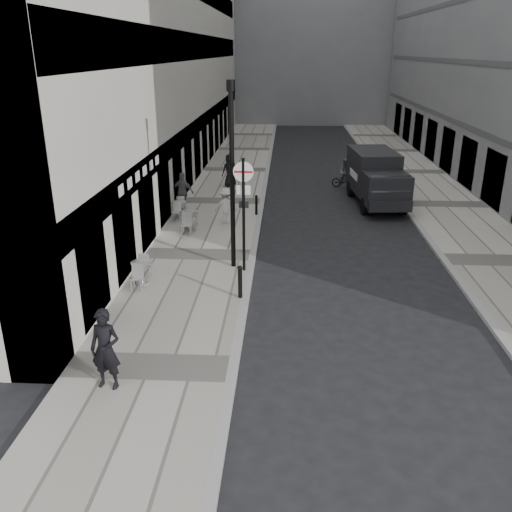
{
  "coord_description": "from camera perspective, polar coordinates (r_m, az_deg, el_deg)",
  "views": [
    {
      "loc": [
        1.17,
        -8.35,
        7.23
      ],
      "look_at": [
        0.32,
        6.91,
        1.4
      ],
      "focal_mm": 38.0,
      "sensor_mm": 36.0,
      "label": 1
    }
  ],
  "objects": [
    {
      "name": "ground",
      "position": [
        11.11,
        -3.87,
        -19.78
      ],
      "size": [
        120.0,
        120.0,
        0.0
      ],
      "primitive_type": "plane",
      "color": "black",
      "rests_on": "ground"
    },
    {
      "name": "sidewalk",
      "position": [
        27.5,
        -3.56,
        5.73
      ],
      "size": [
        4.0,
        60.0,
        0.12
      ],
      "primitive_type": "cube",
      "color": "#ADA69C",
      "rests_on": "ground"
    },
    {
      "name": "far_sidewalk",
      "position": [
        28.41,
        19.15,
        5.1
      ],
      "size": [
        4.0,
        60.0,
        0.12
      ],
      "primitive_type": "cube",
      "color": "#ADA69C",
      "rests_on": "ground"
    },
    {
      "name": "building_left",
      "position": [
        33.68,
        -9.95,
        23.61
      ],
      "size": [
        4.0,
        45.0,
        18.0
      ],
      "primitive_type": "cube",
      "color": "beige",
      "rests_on": "ground"
    },
    {
      "name": "building_far",
      "position": [
        64.47,
        3.82,
        24.2
      ],
      "size": [
        24.0,
        16.0,
        22.0
      ],
      "primitive_type": "cube",
      "color": "gray",
      "rests_on": "ground"
    },
    {
      "name": "walking_man",
      "position": [
        12.52,
        -15.56,
        -9.44
      ],
      "size": [
        0.75,
        0.55,
        1.9
      ],
      "primitive_type": "imported",
      "rotation": [
        0.0,
        0.0,
        -0.15
      ],
      "color": "black",
      "rests_on": "sidewalk"
    },
    {
      "name": "sign_post",
      "position": [
        17.9,
        -1.32,
        5.88
      ],
      "size": [
        0.67,
        0.11,
        3.87
      ],
      "rotation": [
        0.0,
        0.0,
        -0.06
      ],
      "color": "black",
      "rests_on": "sidewalk"
    },
    {
      "name": "lamppost",
      "position": [
        18.07,
        -2.54,
        9.25
      ],
      "size": [
        0.28,
        0.28,
        6.25
      ],
      "color": "black",
      "rests_on": "sidewalk"
    },
    {
      "name": "bollard_near",
      "position": [
        16.48,
        -1.69,
        -2.83
      ],
      "size": [
        0.13,
        0.13,
        0.97
      ],
      "primitive_type": "cylinder",
      "color": "black",
      "rests_on": "sidewalk"
    },
    {
      "name": "bollard_far",
      "position": [
        24.92,
        0.03,
        5.33
      ],
      "size": [
        0.11,
        0.11,
        0.86
      ],
      "primitive_type": "cylinder",
      "color": "black",
      "rests_on": "sidewalk"
    },
    {
      "name": "panel_van",
      "position": [
        27.57,
        12.51,
        8.27
      ],
      "size": [
        2.46,
        5.58,
        2.56
      ],
      "rotation": [
        0.0,
        0.0,
        0.09
      ],
      "color": "black",
      "rests_on": "ground"
    },
    {
      "name": "cyclist",
      "position": [
        30.78,
        9.37,
        8.24
      ],
      "size": [
        1.6,
        1.08,
        1.64
      ],
      "rotation": [
        0.0,
        0.0,
        -0.4
      ],
      "color": "black",
      "rests_on": "ground"
    },
    {
      "name": "pedestrian_a",
      "position": [
        25.54,
        -7.71,
        6.66
      ],
      "size": [
        1.15,
        0.7,
        1.84
      ],
      "primitive_type": "imported",
      "rotation": [
        0.0,
        0.0,
        2.9
      ],
      "color": "#56565A",
      "rests_on": "sidewalk"
    },
    {
      "name": "pedestrian_b",
      "position": [
        23.56,
        -3.2,
        5.28
      ],
      "size": [
        1.04,
        0.63,
        1.58
      ],
      "primitive_type": "imported",
      "rotation": [
        0.0,
        0.0,
        3.18
      ],
      "color": "#B7B0A9",
      "rests_on": "sidewalk"
    },
    {
      "name": "pedestrian_c",
      "position": [
        30.24,
        -2.77,
        9.0
      ],
      "size": [
        1.03,
        0.89,
        1.79
      ],
      "primitive_type": "imported",
      "rotation": [
        0.0,
        0.0,
        3.59
      ],
      "color": "black",
      "rests_on": "sidewalk"
    },
    {
      "name": "cafe_table_near",
      "position": [
        17.89,
        -11.97,
        -1.52
      ],
      "size": [
        0.67,
        1.5,
        0.86
      ],
      "color": "silver",
      "rests_on": "sidewalk"
    },
    {
      "name": "cafe_table_mid",
      "position": [
        22.75,
        -7.02,
        3.84
      ],
      "size": [
        0.78,
        1.76,
        1.0
      ],
      "color": "#B2B2B5",
      "rests_on": "sidewalk"
    },
    {
      "name": "cafe_table_far",
      "position": [
        24.72,
        -8.09,
        5.02
      ],
      "size": [
        0.68,
        1.54,
        0.87
      ],
      "color": "silver",
      "rests_on": "sidewalk"
    }
  ]
}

